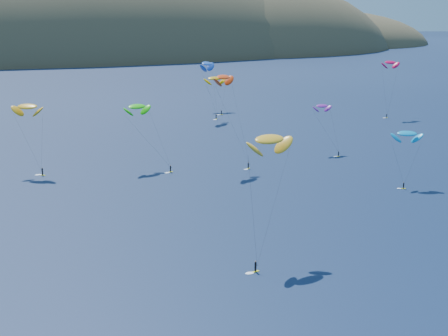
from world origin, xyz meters
The scene contains 10 objects.
island centered at (39.40, 562.36, -10.74)m, with size 730.00×300.00×210.00m.
kitesurfer_1 centered at (-41.63, 126.97, 18.53)m, with size 9.98×10.88×21.14m.
kitesurfer_2 centered at (-1.47, 50.83, 22.01)m, with size 12.28×12.69×24.78m.
kitesurfer_3 centered at (-11.65, 122.59, 17.56)m, with size 12.31×14.02×19.95m.
kitesurfer_4 centered at (30.96, 188.51, 22.50)m, with size 10.48×10.94×25.43m.
kitesurfer_5 centered at (50.72, 80.66, 13.57)m, with size 8.68×7.70×15.79m.
kitesurfer_6 centered at (47.87, 121.76, 14.60)m, with size 6.44×10.79×16.42m.
kitesurfer_8 centered at (104.29, 168.64, 22.42)m, with size 8.67×6.21×24.81m.
kitesurfer_9 centered at (12.06, 114.81, 25.94)m, with size 10.63×10.85×28.33m.
kitesurfer_11 centered at (40.59, 206.62, 14.11)m, with size 10.03×14.80×16.82m.
Camera 1 is at (-47.38, -53.32, 46.95)m, focal length 50.00 mm.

